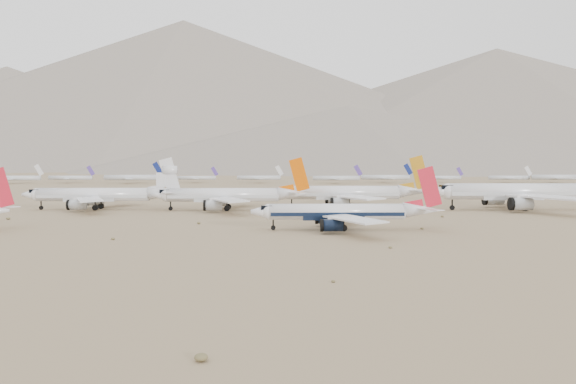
# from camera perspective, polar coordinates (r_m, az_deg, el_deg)

# --- Properties ---
(ground) EXTENTS (7000.00, 7000.00, 0.00)m
(ground) POSITION_cam_1_polar(r_m,az_deg,el_deg) (131.99, 3.32, -3.93)
(ground) COLOR olive
(ground) RESTS_ON ground
(main_airliner) EXTENTS (42.92, 41.92, 15.15)m
(main_airliner) POSITION_cam_1_polar(r_m,az_deg,el_deg) (133.26, 5.81, -2.07)
(main_airliner) COLOR white
(main_airliner) RESTS_ON ground
(row2_navy_widebody) EXTENTS (60.47, 59.13, 21.51)m
(row2_navy_widebody) POSITION_cam_1_polar(r_m,az_deg,el_deg) (204.24, 22.73, -0.01)
(row2_navy_widebody) COLOR white
(row2_navy_widebody) RESTS_ON ground
(row2_gold_tail) EXTENTS (52.24, 51.09, 18.60)m
(row2_gold_tail) POSITION_cam_1_polar(r_m,az_deg,el_deg) (198.03, 6.33, -0.12)
(row2_gold_tail) COLOR white
(row2_gold_tail) RESTS_ON ground
(row2_orange_tail) EXTENTS (49.77, 48.69, 17.75)m
(row2_orange_tail) POSITION_cam_1_polar(r_m,az_deg,el_deg) (187.73, -5.97, -0.35)
(row2_orange_tail) COLOR white
(row2_orange_tail) RESTS_ON ground
(row2_white_trijet) EXTENTS (50.22, 49.08, 17.79)m
(row2_white_trijet) POSITION_cam_1_polar(r_m,az_deg,el_deg) (199.86, -18.38, -0.24)
(row2_white_trijet) COLOR white
(row2_white_trijet) RESTS_ON ground
(distant_storage_row) EXTENTS (570.05, 60.42, 15.80)m
(distant_storage_row) POSITION_cam_1_polar(r_m,az_deg,el_deg) (441.31, 4.14, 1.49)
(distant_storage_row) COLOR silver
(distant_storage_row) RESTS_ON ground
(mountain_range) EXTENTS (7354.00, 3024.00, 470.00)m
(mountain_range) POSITION_cam_1_polar(r_m,az_deg,el_deg) (1788.96, 1.21, 8.59)
(mountain_range) COLOR slate
(mountain_range) RESTS_ON ground
(foothills) EXTENTS (4637.50, 1395.00, 155.00)m
(foothills) POSITION_cam_1_polar(r_m,az_deg,el_deg) (1343.82, 22.26, 4.96)
(foothills) COLOR slate
(foothills) RESTS_ON ground
(desert_scrub) EXTENTS (261.14, 121.67, 0.63)m
(desert_scrub) POSITION_cam_1_polar(r_m,az_deg,el_deg) (101.51, 1.84, -5.85)
(desert_scrub) COLOR brown
(desert_scrub) RESTS_ON ground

